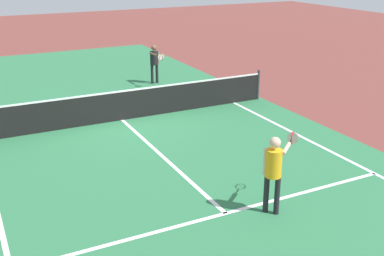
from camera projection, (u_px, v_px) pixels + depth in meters
ground_plane at (122, 120)px, 14.90m from camera, size 60.00×60.00×0.00m
court_surface_inbounds at (122, 120)px, 14.90m from camera, size 10.62×24.40×0.00m
line_sideline_left at (7, 256)px, 8.18m from camera, size 0.10×11.89×0.01m
line_sideline_right at (360, 166)px, 11.65m from camera, size 0.10×11.89×0.01m
line_service_near at (226, 213)px, 9.53m from camera, size 8.22×0.10×0.01m
line_center_service at (163, 156)px, 12.21m from camera, size 0.10×6.40×0.01m
net at (121, 105)px, 14.73m from camera, size 10.30×0.09×1.07m
player_near at (274, 166)px, 9.25m from camera, size 1.07×0.71×1.64m
player_far at (154, 60)px, 18.81m from camera, size 0.42×1.18×1.55m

